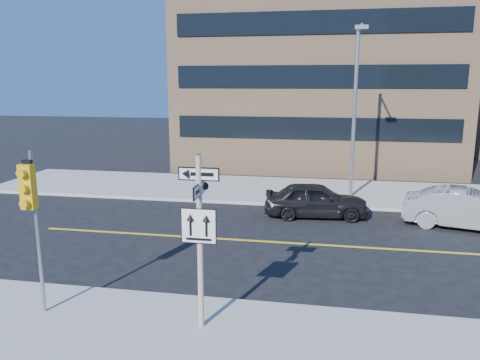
% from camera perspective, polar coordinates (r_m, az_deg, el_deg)
% --- Properties ---
extents(ground, '(120.00, 120.00, 0.00)m').
position_cam_1_polar(ground, '(13.64, -1.92, -12.85)').
color(ground, black).
rests_on(ground, ground).
extents(sign_pole, '(0.92, 0.92, 4.06)m').
position_cam_1_polar(sign_pole, '(10.47, -4.95, -6.36)').
color(sign_pole, white).
rests_on(sign_pole, near_sidewalk).
extents(traffic_signal, '(0.32, 0.45, 4.00)m').
position_cam_1_polar(traffic_signal, '(11.86, -24.21, -2.23)').
color(traffic_signal, gray).
rests_on(traffic_signal, near_sidewalk).
extents(parked_car_a, '(2.18, 4.53, 1.49)m').
position_cam_1_polar(parked_car_a, '(20.30, 9.23, -2.40)').
color(parked_car_a, black).
rests_on(parked_car_a, ground).
extents(parked_car_b, '(2.81, 5.03, 1.57)m').
position_cam_1_polar(parked_car_b, '(20.47, 25.99, -3.24)').
color(parked_car_b, gray).
rests_on(parked_car_b, ground).
extents(streetlight_a, '(0.55, 2.25, 8.00)m').
position_cam_1_polar(streetlight_a, '(22.91, 13.86, 9.18)').
color(streetlight_a, gray).
rests_on(streetlight_a, far_sidewalk).
extents(building_brick, '(18.00, 18.00, 18.00)m').
position_cam_1_polar(building_brick, '(37.25, 9.70, 16.82)').
color(building_brick, tan).
rests_on(building_brick, ground).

